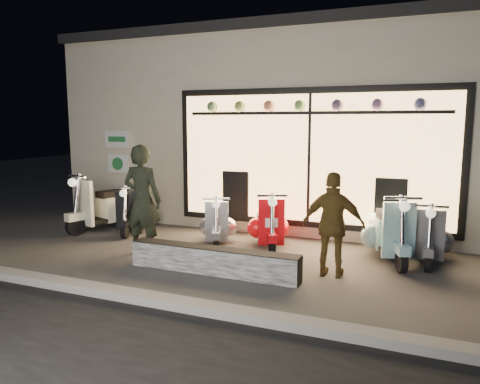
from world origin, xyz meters
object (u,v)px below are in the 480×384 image
object	(u,v)px
scooter_red	(269,224)
woman	(333,225)
scooter_silver	(218,223)
man	(142,200)
graffiti_barrier	(213,261)

from	to	relation	value
scooter_red	woman	bearing A→B (deg)	-65.34
scooter_silver	woman	distance (m)	2.64
man	scooter_silver	bearing A→B (deg)	-128.90
scooter_silver	scooter_red	xyz separation A→B (m)	(0.95, 0.16, 0.04)
scooter_red	man	size ratio (longest dim) A/B	0.73
scooter_silver	woman	world-z (taller)	woman
woman	graffiti_barrier	bearing A→B (deg)	16.35
woman	scooter_red	bearing A→B (deg)	-44.51
scooter_silver	man	distance (m)	1.56
graffiti_barrier	scooter_red	xyz separation A→B (m)	(0.23, 1.84, 0.20)
woman	man	bearing A→B (deg)	-1.51
graffiti_barrier	scooter_red	world-z (taller)	scooter_red
graffiti_barrier	man	xyz separation A→B (m)	(-1.57, 0.50, 0.73)
man	woman	world-z (taller)	man
scooter_red	graffiti_barrier	bearing A→B (deg)	-120.66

